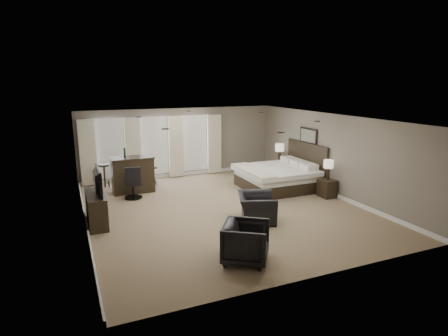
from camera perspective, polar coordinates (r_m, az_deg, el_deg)
name	(u,v)px	position (r m, az deg, el deg)	size (l,w,h in m)	color
room	(223,165)	(10.52, -0.14, 0.51)	(7.60, 8.60, 2.64)	#7E6C50
window_bay	(155,147)	(14.09, -10.49, 3.12)	(5.25, 0.20, 2.30)	silver
bed	(279,167)	(12.83, 8.42, 0.19)	(2.38, 2.27, 1.51)	silver
nightstand_near	(327,188)	(12.30, 15.43, -2.99)	(0.42, 0.52, 0.56)	black
nightstand_far	(279,169)	(14.59, 8.38, -0.15)	(0.42, 0.51, 0.56)	black
lamp_near	(328,170)	(12.15, 15.60, -0.28)	(0.31, 0.31, 0.63)	beige
lamp_far	(280,153)	(14.46, 8.46, 2.29)	(0.34, 0.34, 0.70)	beige
wall_art	(308,136)	(13.26, 12.71, 4.80)	(0.04, 0.96, 0.56)	slate
dresser	(96,209)	(10.15, -18.88, -5.94)	(0.45, 1.40, 0.81)	black
tv	(95,191)	(10.01, -19.08, -3.34)	(1.14, 0.66, 0.15)	black
armchair_near	(257,203)	(9.87, 4.99, -5.35)	(1.09, 0.71, 0.95)	black
armchair_far	(246,240)	(7.71, 3.39, -10.95)	(0.89, 0.83, 0.91)	black
bar_counter	(133,174)	(12.67, -13.73, -0.96)	(1.37, 0.71, 1.19)	black
bar_stool_left	(105,176)	(13.53, -17.73, -1.14)	(0.39, 0.39, 0.82)	black
bar_stool_right	(153,176)	(13.29, -10.78, -1.26)	(0.33, 0.33, 0.70)	black
desk_chair	(133,182)	(11.98, -13.74, -2.10)	(0.54, 0.54, 1.05)	black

